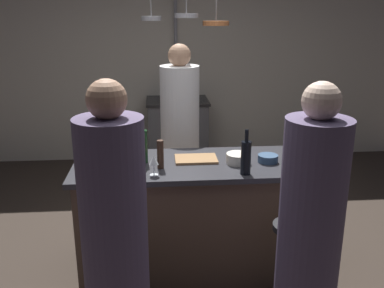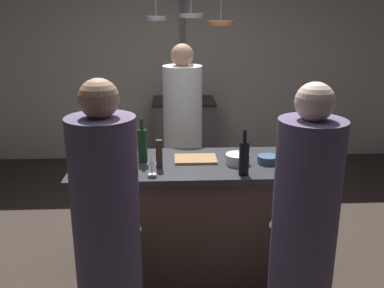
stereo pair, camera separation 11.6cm
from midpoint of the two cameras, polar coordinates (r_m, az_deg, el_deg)
ground_plane at (r=3.65m, az=1.07°, el=-15.90°), size 9.00×9.00×0.00m
back_wall at (r=5.94m, az=-0.67°, el=10.52°), size 6.40×0.16×2.60m
kitchen_island at (r=3.42m, az=1.11°, el=-9.54°), size 1.80×0.72×0.90m
stove_range at (r=5.72m, az=-0.50°, el=1.52°), size 0.80×0.64×0.89m
chef at (r=4.10m, az=-0.41°, el=0.22°), size 0.36×0.36×1.72m
bar_stool_right at (r=3.03m, az=13.55°, el=-15.64°), size 0.28×0.28×0.68m
guest_right at (r=2.52m, az=15.77°, el=-12.58°), size 0.35×0.35×1.66m
bar_stool_left at (r=2.93m, az=-7.98°, el=-16.46°), size 0.28×0.28×0.68m
guest_left at (r=2.43m, az=-9.67°, el=-12.93°), size 0.36×0.36×1.69m
overhead_pot_rack at (r=4.96m, az=0.35°, el=13.69°), size 0.89×1.44×2.17m
cutting_board at (r=3.30m, az=1.48°, el=-2.00°), size 0.32×0.22×0.02m
pepper_mill at (r=3.11m, az=-3.31°, el=-1.33°), size 0.05×0.05×0.21m
wine_bottle_dark at (r=3.00m, az=8.01°, el=-1.80°), size 0.07×0.07×0.32m
wine_bottle_amber at (r=3.56m, az=13.96°, el=0.84°), size 0.07×0.07×0.32m
wine_bottle_red at (r=3.24m, az=-5.57°, el=-0.13°), size 0.07×0.07×0.33m
wine_glass_near_right_guest at (r=2.98m, az=-4.25°, el=-2.22°), size 0.07×0.07×0.15m
wine_glass_by_chef at (r=3.36m, az=-7.18°, el=-0.01°), size 0.07×0.07×0.15m
mixing_bowl_wooden at (r=3.12m, az=-9.94°, el=-2.97°), size 0.15×0.15×0.06m
mixing_bowl_blue at (r=3.29m, az=10.98°, el=-2.01°), size 0.15×0.15×0.06m
mixing_bowl_ceramic at (r=3.23m, az=7.07°, el=-1.98°), size 0.18×0.18×0.08m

